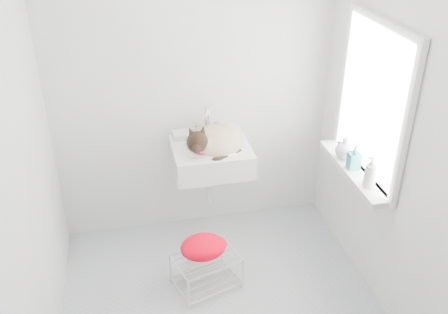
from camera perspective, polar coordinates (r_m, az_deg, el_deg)
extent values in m
cube|color=#A5ADB5|center=(3.72, -0.42, -15.91)|extent=(2.20, 2.00, 0.02)
cube|color=white|center=(3.86, -3.56, 8.16)|extent=(2.20, 0.02, 2.50)
cube|color=white|center=(3.34, 18.32, 3.13)|extent=(0.02, 2.00, 2.50)
cube|color=white|center=(2.98, -21.74, -0.88)|extent=(0.02, 2.00, 2.50)
cube|color=white|center=(3.45, 16.79, 6.05)|extent=(0.01, 0.80, 1.00)
cube|color=white|center=(3.45, 16.57, 6.04)|extent=(0.04, 0.90, 1.10)
cube|color=white|center=(3.65, 14.59, -1.52)|extent=(0.16, 0.88, 0.04)
cube|color=white|center=(3.81, -1.50, 1.26)|extent=(0.59, 0.52, 0.24)
ellipsoid|color=tan|center=(3.79, -1.03, 1.64)|extent=(0.51, 0.47, 0.23)
sphere|color=black|center=(3.66, -3.43, 2.29)|extent=(0.20, 0.20, 0.16)
torus|color=#BE0220|center=(3.68, -3.11, 1.64)|extent=(0.17, 0.17, 0.06)
cube|color=silver|center=(3.73, -2.03, -12.64)|extent=(0.51, 0.42, 0.26)
ellipsoid|color=#E80005|center=(3.66, -2.39, -10.70)|extent=(0.35, 0.26, 0.14)
imported|color=beige|center=(3.46, 16.14, -3.23)|extent=(0.10, 0.10, 0.19)
imported|color=teal|center=(3.64, 14.46, -1.24)|extent=(0.08, 0.08, 0.18)
imported|color=silver|center=(3.76, 13.46, -0.04)|extent=(0.19, 0.19, 0.17)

